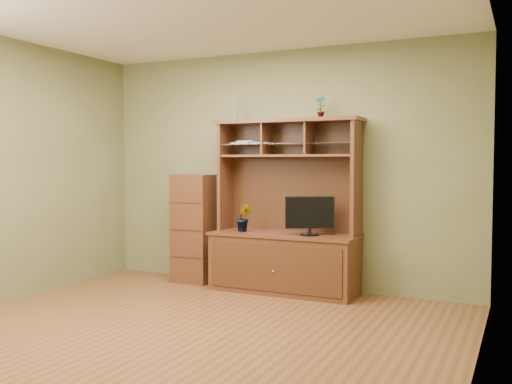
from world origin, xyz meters
The scene contains 8 objects.
room centered at (0.00, 0.00, 1.35)m, with size 4.54×4.04×2.74m.
media_hutch centered at (0.15, 1.73, 0.52)m, with size 1.66×0.61×1.90m.
monitor centered at (0.47, 1.65, 0.87)m, with size 0.48×0.28×0.41m.
orchid_plant centered at (-0.31, 1.65, 0.81)m, with size 0.17×0.14×0.31m, color #335E20.
top_plant centered at (0.53, 1.80, 2.02)m, with size 0.13×0.09×0.24m, color #365B20.
reed_diffuser centered at (-0.51, 1.80, 2.02)m, with size 0.06×0.06×0.30m.
magazines centered at (-0.30, 1.80, 1.65)m, with size 0.47×0.19×0.04m.
side_cabinet centered at (-1.03, 1.77, 0.64)m, with size 0.46×0.42×1.28m.
Camera 1 is at (2.54, -4.04, 1.43)m, focal length 40.00 mm.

